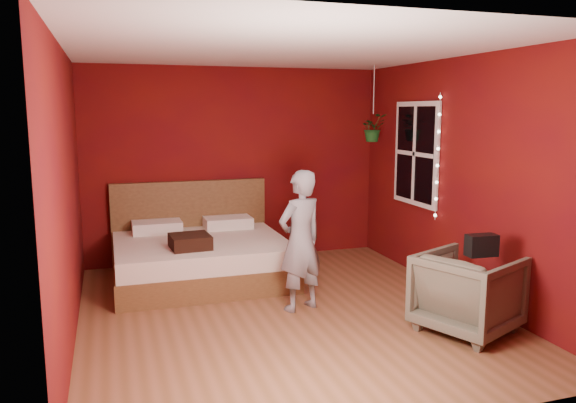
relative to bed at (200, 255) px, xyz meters
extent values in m
plane|color=brown|center=(0.64, -1.44, -0.29)|extent=(4.50, 4.50, 0.00)
cube|color=maroon|center=(0.64, 0.82, 1.01)|extent=(4.00, 0.02, 2.60)
cube|color=maroon|center=(0.64, -3.70, 1.01)|extent=(4.00, 0.02, 2.60)
cube|color=maroon|center=(-1.37, -1.44, 1.01)|extent=(0.02, 4.50, 2.60)
cube|color=maroon|center=(2.65, -1.44, 1.01)|extent=(0.02, 4.50, 2.60)
cube|color=white|center=(0.64, -1.44, 2.32)|extent=(4.00, 4.50, 0.02)
cube|color=white|center=(2.61, -0.54, 1.21)|extent=(0.04, 0.97, 1.27)
cube|color=black|center=(2.60, -0.54, 1.21)|extent=(0.02, 0.85, 1.15)
cube|color=white|center=(2.59, -0.54, 1.21)|extent=(0.03, 0.05, 1.15)
cube|color=white|center=(2.59, -0.54, 1.21)|extent=(0.03, 0.85, 0.05)
cylinder|color=silver|center=(2.58, -1.06, 1.21)|extent=(0.01, 0.01, 1.45)
sphere|color=#FFF2CC|center=(2.58, -1.06, 0.54)|extent=(0.04, 0.04, 0.04)
sphere|color=#FFF2CC|center=(2.58, -1.06, 0.73)|extent=(0.04, 0.04, 0.04)
sphere|color=#FFF2CC|center=(2.58, -1.06, 0.92)|extent=(0.04, 0.04, 0.04)
sphere|color=#FFF2CC|center=(2.58, -1.06, 1.11)|extent=(0.04, 0.04, 0.04)
sphere|color=#FFF2CC|center=(2.58, -1.06, 1.31)|extent=(0.04, 0.04, 0.04)
sphere|color=#FFF2CC|center=(2.58, -1.06, 1.50)|extent=(0.04, 0.04, 0.04)
sphere|color=#FFF2CC|center=(2.58, -1.06, 1.69)|extent=(0.04, 0.04, 0.04)
sphere|color=#FFF2CC|center=(2.58, -1.06, 1.89)|extent=(0.04, 0.04, 0.04)
cube|color=brown|center=(0.00, -0.09, -0.15)|extent=(2.02, 1.72, 0.28)
cube|color=beige|center=(0.00, -0.09, 0.10)|extent=(1.98, 1.68, 0.22)
cube|color=brown|center=(0.00, 0.72, 0.27)|extent=(2.02, 0.08, 1.11)
cube|color=white|center=(-0.45, 0.48, 0.29)|extent=(0.61, 0.38, 0.14)
cube|color=white|center=(0.45, 0.48, 0.29)|extent=(0.61, 0.38, 0.14)
imported|color=gray|center=(0.81, -1.38, 0.43)|extent=(0.61, 0.51, 1.44)
imported|color=#615E4C|center=(2.09, -2.41, 0.08)|extent=(1.07, 1.06, 0.74)
cube|color=black|center=(2.13, -2.51, 0.55)|extent=(0.28, 0.16, 0.20)
cube|color=black|center=(-0.17, -0.47, 0.29)|extent=(0.45, 0.45, 0.15)
cylinder|color=silver|center=(2.30, 0.04, 2.00)|extent=(0.01, 0.01, 0.62)
imported|color=#164E1D|center=(2.30, 0.04, 1.51)|extent=(0.34, 0.30, 0.36)
camera|label=1|loc=(-1.01, -6.62, 1.74)|focal=35.00mm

